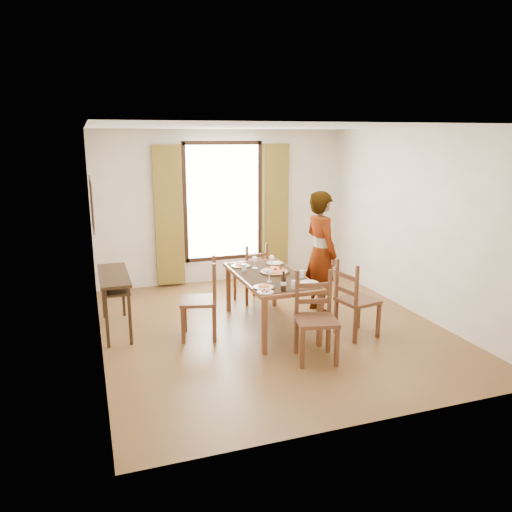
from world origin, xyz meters
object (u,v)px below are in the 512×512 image
object	(u,v)px
man	(321,253)
pasta_platter	(274,269)
console_table	(114,282)
dining_table	(270,280)

from	to	relation	value
man	pasta_platter	xyz separation A→B (m)	(-0.84, -0.28, -0.11)
console_table	man	bearing A→B (deg)	-4.21
pasta_platter	console_table	bearing A→B (deg)	166.64
pasta_platter	man	bearing A→B (deg)	18.58
console_table	dining_table	bearing A→B (deg)	-15.68
console_table	dining_table	world-z (taller)	console_table
console_table	man	distance (m)	2.96
man	console_table	bearing A→B (deg)	80.42
dining_table	man	distance (m)	1.02
dining_table	console_table	bearing A→B (deg)	164.32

